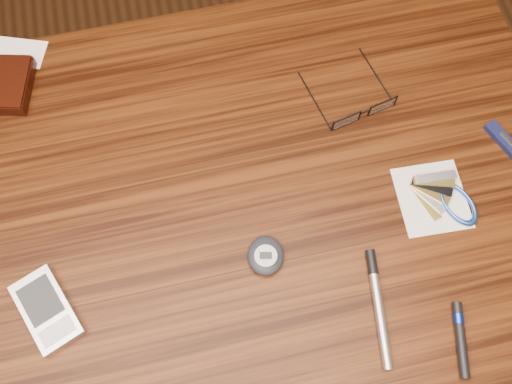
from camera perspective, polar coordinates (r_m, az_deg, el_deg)
ground at (r=1.51m, az=-1.65°, el=-11.76°), size 3.80×3.80×0.00m
desk at (r=0.88m, az=-2.78°, el=-4.28°), size 1.00×0.70×0.75m
eyeglasses at (r=0.86m, az=10.56°, el=8.06°), size 0.13×0.13×0.02m
pda_phone at (r=0.79m, az=-20.20°, el=-11.00°), size 0.09×0.12×0.02m
pedometer at (r=0.76m, az=0.97°, el=-6.37°), size 0.06×0.06×0.02m
notepad_keys at (r=0.83m, az=18.31°, el=-0.68°), size 0.12×0.11×0.01m
pocket_knife at (r=0.90m, az=23.83°, el=4.42°), size 0.04×0.08×0.01m
silver_pen at (r=0.76m, az=12.03°, el=-10.36°), size 0.03×0.15×0.01m
black_blue_pen at (r=0.78m, az=19.78°, el=-13.48°), size 0.03×0.09×0.01m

